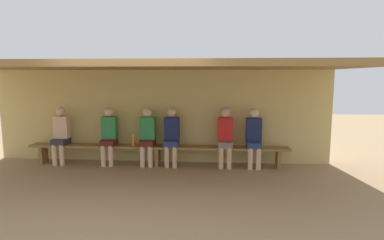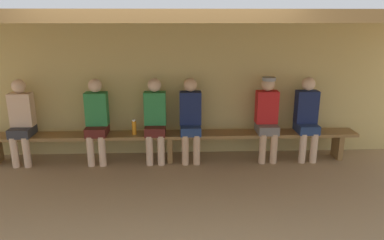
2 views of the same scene
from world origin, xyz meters
name	(u,v)px [view 1 (image 1 of 2)]	position (x,y,z in m)	size (l,w,h in m)	color
ground_plane	(142,188)	(0.00, 0.00, 0.00)	(24.00, 24.00, 0.00)	#9E7F59
back_wall	(160,116)	(0.00, 2.00, 1.10)	(8.00, 0.20, 2.20)	tan
dugout_roof	(148,65)	(0.00, 0.70, 2.26)	(8.00, 2.80, 0.12)	olive
bench	(157,149)	(0.00, 1.55, 0.39)	(6.00, 0.36, 0.46)	olive
player_shirtless_tan	(254,136)	(2.20, 1.55, 0.73)	(0.34, 0.42, 1.34)	navy
player_in_white	(225,134)	(1.55, 1.55, 0.75)	(0.34, 0.42, 1.34)	slate
player_with_sunglasses	(109,134)	(-1.14, 1.55, 0.73)	(0.34, 0.42, 1.34)	#591E19
player_leftmost	(172,134)	(0.33, 1.55, 0.73)	(0.34, 0.42, 1.34)	navy
player_in_red	(61,133)	(-2.29, 1.55, 0.73)	(0.34, 0.42, 1.34)	#333338
player_in_blue	(148,134)	(-0.23, 1.55, 0.73)	(0.34, 0.42, 1.34)	#591E19
water_bottle_green	(133,141)	(-0.56, 1.52, 0.57)	(0.07, 0.07, 0.24)	orange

